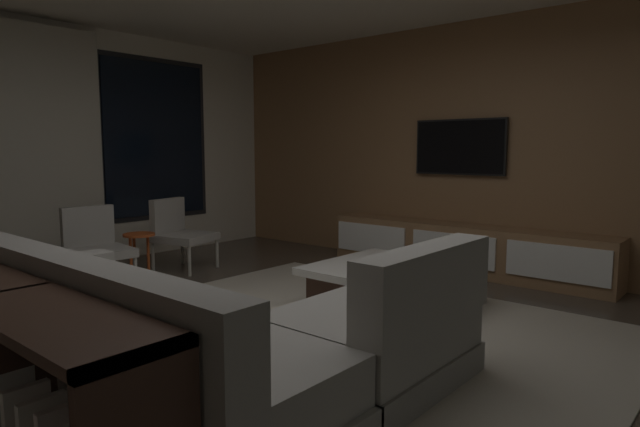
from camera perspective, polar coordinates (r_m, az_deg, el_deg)
floor at (r=3.80m, az=-2.96°, el=-13.59°), size 9.20×9.20×0.00m
back_wall_with_window at (r=6.58m, az=-27.15°, el=6.20°), size 6.60×0.30×2.70m
media_wall at (r=6.16m, az=17.05°, el=6.72°), size 0.12×7.80×2.70m
area_rug at (r=3.99m, az=1.65°, el=-12.52°), size 3.20×3.80×0.01m
sectional_couch at (r=3.05m, az=-12.15°, el=-13.21°), size 1.98×2.50×0.82m
coffee_table at (r=4.59m, az=7.44°, el=-7.60°), size 1.16×1.16×0.36m
book_stack_on_coffee_table at (r=4.50m, az=7.91°, el=-5.07°), size 0.27×0.22×0.09m
accent_chair_near_window at (r=6.20m, az=-14.66°, el=-1.70°), size 0.66×0.68×0.78m
accent_chair_by_curtain at (r=5.57m, az=-22.65°, el=-2.94°), size 0.60×0.62×0.78m
side_stool at (r=5.92m, az=-18.57°, el=-2.82°), size 0.32×0.32×0.46m
media_console at (r=6.01m, az=15.13°, el=-3.73°), size 0.46×3.10×0.52m
mounted_tv at (r=6.17m, az=14.50°, el=6.80°), size 0.05×1.05×0.61m
console_table_behind_couch at (r=2.71m, az=-30.02°, el=-13.75°), size 0.40×2.10×0.74m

